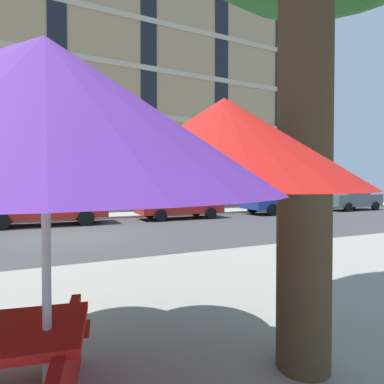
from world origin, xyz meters
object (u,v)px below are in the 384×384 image
(pickup_blue, at_px, (280,197))
(pickup_red, at_px, (51,202))
(sedan_gray, at_px, (350,197))
(sedan_red, at_px, (179,200))
(patio_umbrella, at_px, (45,151))

(pickup_blue, bearing_deg, pickup_red, 180.00)
(pickup_blue, distance_m, sedan_gray, 6.30)
(sedan_gray, bearing_deg, sedan_red, 180.00)
(pickup_red, distance_m, sedan_gray, 19.11)
(pickup_blue, height_order, patio_umbrella, patio_umbrella)
(pickup_red, height_order, sedan_red, pickup_red)
(pickup_red, bearing_deg, sedan_red, -0.00)
(patio_umbrella, bearing_deg, sedan_gray, 33.28)
(patio_umbrella, bearing_deg, pickup_red, 88.95)
(pickup_red, distance_m, sedan_red, 6.09)
(sedan_red, height_order, patio_umbrella, patio_umbrella)
(pickup_red, height_order, patio_umbrella, patio_umbrella)
(pickup_red, bearing_deg, patio_umbrella, -91.05)
(pickup_blue, bearing_deg, sedan_red, -180.00)
(pickup_red, xyz_separation_m, sedan_gray, (19.11, -0.00, -0.08))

